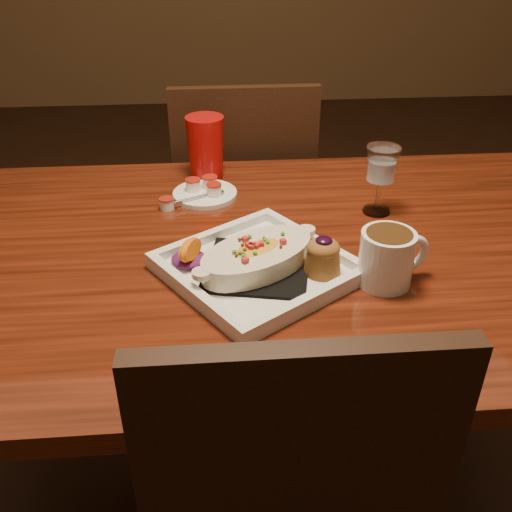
{
  "coord_description": "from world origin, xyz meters",
  "views": [
    {
      "loc": [
        -0.09,
        -0.97,
        1.33
      ],
      "look_at": [
        -0.02,
        -0.06,
        0.77
      ],
      "focal_mm": 40.0,
      "sensor_mm": 36.0,
      "label": 1
    }
  ],
  "objects": [
    {
      "name": "goblet",
      "position": [
        0.27,
        0.13,
        0.85
      ],
      "size": [
        0.07,
        0.07,
        0.15
      ],
      "color": "silver",
      "rests_on": "table"
    },
    {
      "name": "chair_far",
      "position": [
        -0.0,
        0.63,
        0.51
      ],
      "size": [
        0.42,
        0.42,
        0.93
      ],
      "rotation": [
        0.0,
        0.0,
        3.14
      ],
      "color": "black",
      "rests_on": "floor"
    },
    {
      "name": "plate",
      "position": [
        -0.01,
        -0.09,
        0.78
      ],
      "size": [
        0.41,
        0.41,
        0.08
      ],
      "rotation": [
        0.0,
        0.0,
        0.6
      ],
      "color": "white",
      "rests_on": "table"
    },
    {
      "name": "floor",
      "position": [
        0.0,
        0.0,
        0.0
      ],
      "size": [
        7.0,
        7.0,
        0.0
      ],
      "primitive_type": "plane",
      "color": "black",
      "rests_on": "ground"
    },
    {
      "name": "red_tumbler",
      "position": [
        -0.1,
        0.35,
        0.83
      ],
      "size": [
        0.09,
        0.09,
        0.15
      ],
      "primitive_type": "cone",
      "color": "#B70D0D",
      "rests_on": "table"
    },
    {
      "name": "saucer",
      "position": [
        -0.11,
        0.24,
        0.76
      ],
      "size": [
        0.15,
        0.15,
        0.1
      ],
      "color": "white",
      "rests_on": "table"
    },
    {
      "name": "table",
      "position": [
        0.0,
        0.0,
        0.65
      ],
      "size": [
        1.5,
        0.9,
        0.75
      ],
      "color": "maroon",
      "rests_on": "floor"
    },
    {
      "name": "creamer_loose",
      "position": [
        -0.2,
        0.18,
        0.76
      ],
      "size": [
        0.03,
        0.03,
        0.03
      ],
      "color": "white",
      "rests_on": "table"
    },
    {
      "name": "coffee_mug",
      "position": [
        0.21,
        -0.14,
        0.81
      ],
      "size": [
        0.13,
        0.1,
        0.1
      ],
      "rotation": [
        0.0,
        0.0,
        0.27
      ],
      "color": "white",
      "rests_on": "table"
    }
  ]
}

